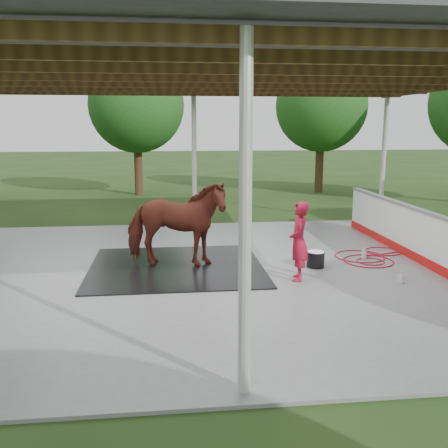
{
  "coord_description": "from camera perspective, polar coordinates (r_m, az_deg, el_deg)",
  "views": [
    {
      "loc": [
        -0.8,
        -9.75,
        2.96
      ],
      "look_at": [
        0.3,
        -0.19,
        1.05
      ],
      "focal_mm": 40.0,
      "sensor_mm": 36.0,
      "label": 1
    }
  ],
  "objects": [
    {
      "name": "dasher_board",
      "position": [
        11.39,
        21.92,
        -1.6
      ],
      "size": [
        0.16,
        8.0,
        1.15
      ],
      "color": "red",
      "rests_on": "concrete_slab"
    },
    {
      "name": "hose_coil",
      "position": [
        11.63,
        16.21,
        -3.67
      ],
      "size": [
        1.93,
        1.73,
        0.02
      ],
      "color": "#AA0C1E",
      "rests_on": "concrete_slab"
    },
    {
      "name": "soap_bottle_b",
      "position": [
        9.98,
        19.62,
        -5.74
      ],
      "size": [
        0.14,
        0.14,
        0.22
      ],
      "primitive_type": "imported",
      "rotation": [
        0.0,
        0.0,
        -1.0
      ],
      "color": "#338CD8",
      "rests_on": "concrete_slab"
    },
    {
      "name": "rubber_mat",
      "position": [
        10.5,
        -5.45,
        -4.86
      ],
      "size": [
        3.56,
        3.34,
        0.03
      ],
      "primitive_type": "cube",
      "color": "black",
      "rests_on": "concrete_slab"
    },
    {
      "name": "tree_belt",
      "position": [
        10.73,
        -0.68,
        15.64
      ],
      "size": [
        28.0,
        28.0,
        5.8
      ],
      "color": "#382314",
      "rests_on": "ground"
    },
    {
      "name": "pavilion_structure",
      "position": [
        9.83,
        -1.94,
        17.08
      ],
      "size": [
        12.6,
        10.6,
        4.05
      ],
      "color": "beige",
      "rests_on": "ground"
    },
    {
      "name": "soap_bottle_a",
      "position": [
        11.43,
        15.72,
        -3.24
      ],
      "size": [
        0.14,
        0.14,
        0.28
      ],
      "primitive_type": "imported",
      "rotation": [
        0.0,
        0.0,
        0.32
      ],
      "color": "silver",
      "rests_on": "concrete_slab"
    },
    {
      "name": "wash_bucket",
      "position": [
        10.58,
        10.42,
        -3.96
      ],
      "size": [
        0.37,
        0.37,
        0.34
      ],
      "color": "black",
      "rests_on": "concrete_slab"
    },
    {
      "name": "ground",
      "position": [
        10.22,
        -1.79,
        -5.63
      ],
      "size": [
        100.0,
        100.0,
        0.0
      ],
      "primitive_type": "plane",
      "color": "#1E3814"
    },
    {
      "name": "horse",
      "position": [
        10.28,
        -5.55,
        -0.01
      ],
      "size": [
        2.23,
        1.28,
        1.78
      ],
      "primitive_type": "imported",
      "rotation": [
        0.0,
        0.0,
        1.41
      ],
      "color": "maroon",
      "rests_on": "rubber_mat"
    },
    {
      "name": "concrete_slab",
      "position": [
        10.21,
        -1.79,
        -5.5
      ],
      "size": [
        12.0,
        10.0,
        0.05
      ],
      "primitive_type": "cube",
      "color": "slate",
      "rests_on": "ground"
    },
    {
      "name": "handler",
      "position": [
        9.53,
        8.56,
        -1.97
      ],
      "size": [
        0.47,
        0.62,
        1.51
      ],
      "primitive_type": "imported",
      "rotation": [
        0.0,
        0.0,
        -1.79
      ],
      "color": "#AB122D",
      "rests_on": "concrete_slab"
    }
  ]
}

